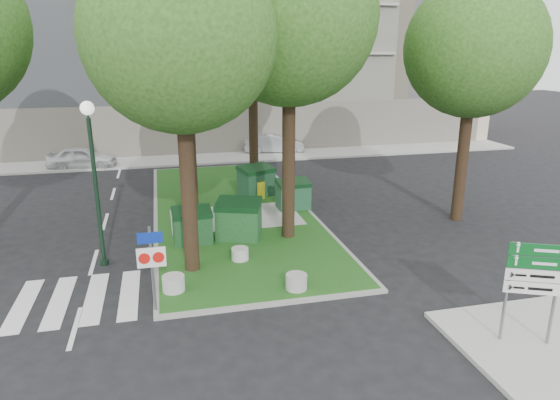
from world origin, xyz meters
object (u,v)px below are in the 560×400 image
object	(u,v)px
street_lamp	(94,165)
directional_sign	(533,278)
tree_street_right	(477,34)
bollard_right	(296,282)
car_silver	(274,143)
dumpster_b	(239,220)
litter_bin	(260,190)
bollard_left	(174,283)
bollard_mid	(240,254)
car_white	(82,157)
dumpster_d	(293,194)
dumpster_a	(192,226)
tree_median_mid	(187,35)
tree_median_far	(253,6)
tree_median_near_left	(182,15)
traffic_sign_pole	(152,259)
dumpster_c	(256,181)

from	to	relation	value
street_lamp	directional_sign	distance (m)	11.99
tree_street_right	directional_sign	xyz separation A→B (m)	(-3.57, -8.26, -5.29)
tree_street_right	bollard_right	size ratio (longest dim) A/B	17.02
car_silver	dumpster_b	bearing A→B (deg)	170.23
litter_bin	directional_sign	distance (m)	13.07
bollard_left	bollard_right	size ratio (longest dim) A/B	1.03
bollard_mid	car_white	distance (m)	16.34
dumpster_d	litter_bin	distance (m)	2.07
dumpster_a	dumpster_d	distance (m)	5.20
bollard_right	car_white	world-z (taller)	car_white
dumpster_b	directional_sign	size ratio (longest dim) A/B	0.75
tree_median_mid	street_lamp	xyz separation A→B (m)	(-3.24, -5.33, -3.80)
tree_median_far	car_white	distance (m)	13.04
tree_street_right	dumpster_d	distance (m)	9.09
tree_median_near_left	bollard_left	size ratio (longest dim) A/B	17.30
tree_median_near_left	dumpster_a	xyz separation A→B (m)	(0.08, 2.12, -6.61)
dumpster_a	car_white	bearing A→B (deg)	109.36
tree_median_mid	traffic_sign_pole	xyz separation A→B (m)	(-1.68, -8.80, -5.47)
tree_median_mid	street_lamp	distance (m)	7.30
car_silver	street_lamp	bearing A→B (deg)	157.73
bollard_mid	car_silver	xyz separation A→B (m)	(4.91, 16.66, 0.32)
dumpster_b	dumpster_a	bearing A→B (deg)	-160.03
bollard_right	car_white	bearing A→B (deg)	114.07
tree_median_far	litter_bin	xyz separation A→B (m)	(-0.33, -2.73, -7.82)
tree_street_right	street_lamp	world-z (taller)	tree_street_right
car_white	dumpster_d	bearing A→B (deg)	-132.98
dumpster_b	litter_bin	bearing A→B (deg)	89.64
car_white	dumpster_a	bearing A→B (deg)	-154.27
directional_sign	dumpster_a	bearing A→B (deg)	154.61
bollard_right	bollard_mid	world-z (taller)	bollard_right
dumpster_a	car_white	xyz separation A→B (m)	(-5.21, 13.13, -0.08)
bollard_mid	car_white	world-z (taller)	car_white
dumpster_a	street_lamp	distance (m)	3.87
dumpster_d	directional_sign	size ratio (longest dim) A/B	0.58
bollard_mid	traffic_sign_pole	xyz separation A→B (m)	(-2.60, -2.58, 1.20)
tree_median_near_left	street_lamp	distance (m)	5.10
bollard_right	litter_bin	bearing A→B (deg)	85.06
tree_median_near_left	street_lamp	size ratio (longest dim) A/B	2.08
tree_median_far	car_silver	distance (m)	11.02
tree_median_far	dumpster_c	world-z (taller)	tree_median_far
street_lamp	directional_sign	xyz separation A→B (m)	(9.67, -6.93, -1.48)
tree_median_near_left	tree_street_right	bearing A→B (deg)	13.39
tree_median_near_left	dumpster_a	distance (m)	6.94
tree_median_far	car_white	xyz separation A→B (m)	(-8.82, 5.75, -7.69)
street_lamp	dumpster_b	bearing A→B (deg)	12.18
dumpster_c	dumpster_b	bearing A→B (deg)	-130.31
tree_median_far	traffic_sign_pole	bearing A→B (deg)	-112.48
bollard_left	car_silver	world-z (taller)	car_silver
dumpster_b	directional_sign	bearing A→B (deg)	-36.73
bollard_mid	tree_median_near_left	bearing A→B (deg)	-168.77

